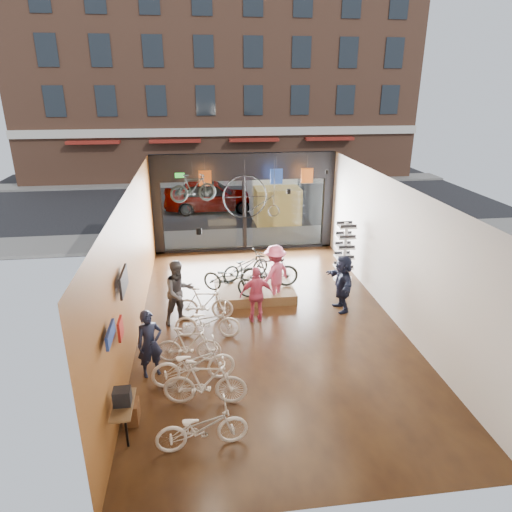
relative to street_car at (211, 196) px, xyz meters
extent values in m
cube|color=black|center=(1.09, -12.00, -0.84)|extent=(7.00, 12.00, 0.04)
cube|color=black|center=(1.09, -12.00, 3.00)|extent=(7.00, 12.00, 0.04)
cube|color=#915926|center=(-2.43, -12.00, 1.08)|extent=(0.04, 12.00, 3.80)
cube|color=beige|center=(4.61, -12.00, 1.08)|extent=(0.04, 12.00, 3.80)
cube|color=beige|center=(1.09, -18.02, 1.08)|extent=(7.00, 0.04, 3.80)
cube|color=#198C26|center=(-1.31, -6.12, 2.23)|extent=(0.35, 0.06, 0.18)
cube|color=black|center=(1.09, 3.00, -0.83)|extent=(30.00, 18.00, 0.02)
cube|color=slate|center=(1.09, -4.80, -0.76)|extent=(30.00, 2.40, 0.12)
cube|color=slate|center=(1.09, 7.00, -0.76)|extent=(30.00, 2.00, 0.12)
cube|color=brown|center=(1.09, 9.50, 6.18)|extent=(26.00, 5.00, 14.00)
imported|color=gray|center=(0.00, 0.00, 0.00)|extent=(4.79, 1.93, 1.63)
imported|color=beige|center=(-0.82, -16.46, -0.37)|extent=(1.73, 0.75, 0.88)
imported|color=beige|center=(-0.73, -15.25, -0.29)|extent=(1.78, 0.70, 1.04)
imported|color=beige|center=(-0.97, -14.50, -0.33)|extent=(1.92, 0.92, 0.97)
imported|color=beige|center=(-1.07, -13.68, -0.35)|extent=(1.57, 0.58, 0.92)
imported|color=beige|center=(-0.60, -12.58, -0.37)|extent=(1.77, 0.83, 0.90)
imported|color=beige|center=(-0.64, -11.60, -0.34)|extent=(1.64, 0.67, 0.96)
cube|color=brown|center=(0.92, -10.24, -0.67)|extent=(2.40, 1.80, 0.30)
imported|color=black|center=(0.12, -10.67, -0.05)|extent=(1.81, 1.46, 0.92)
imported|color=black|center=(1.38, -10.39, 0.03)|extent=(1.82, 0.55, 1.08)
imported|color=black|center=(0.73, -9.61, -0.08)|extent=(1.76, 1.27, 0.88)
imported|color=#161C33|center=(-1.91, -14.07, -0.01)|extent=(0.68, 0.57, 1.60)
imported|color=#3F3F44|center=(-1.32, -11.71, 0.10)|extent=(1.11, 1.04, 1.83)
imported|color=#CC4C72|center=(0.78, -11.89, -0.01)|extent=(0.96, 0.43, 1.61)
imported|color=#CC4C72|center=(1.48, -10.77, 0.09)|extent=(1.33, 1.25, 1.80)
imported|color=#161C33|center=(3.32, -11.54, 0.03)|extent=(0.60, 1.59, 1.68)
imported|color=black|center=(-0.83, -7.80, 2.11)|extent=(1.64, 0.77, 0.95)
cube|color=#CC5919|center=(-0.40, -6.80, 2.23)|extent=(0.45, 0.03, 0.55)
cube|color=#1E3F99|center=(2.19, -6.80, 2.23)|extent=(0.45, 0.03, 0.55)
cube|color=#CC5919|center=(3.33, -6.80, 2.23)|extent=(0.45, 0.03, 0.55)
camera|label=1|loc=(-0.72, -23.10, 5.43)|focal=32.00mm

